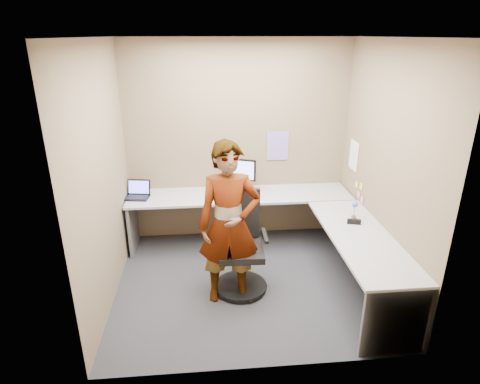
{
  "coord_description": "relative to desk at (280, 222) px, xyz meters",
  "views": [
    {
      "loc": [
        -0.45,
        -3.98,
        2.73
      ],
      "look_at": [
        -0.06,
        0.25,
        1.05
      ],
      "focal_mm": 30.0,
      "sensor_mm": 36.0,
      "label": 1
    }
  ],
  "objects": [
    {
      "name": "calendar_white",
      "position": [
        1.05,
        0.51,
        0.66
      ],
      "size": [
        0.01,
        0.28,
        0.38
      ],
      "primitive_type": "cube",
      "color": "white",
      "rests_on": "wall_right"
    },
    {
      "name": "sticky_note_d",
      "position": [
        1.05,
        0.31,
        0.33
      ],
      "size": [
        0.01,
        0.07,
        0.07
      ],
      "primitive_type": "cube",
      "color": "#F2E059",
      "rests_on": "wall_right"
    },
    {
      "name": "ground",
      "position": [
        -0.44,
        -0.39,
        -0.59
      ],
      "size": [
        3.0,
        3.0,
        0.0
      ],
      "primitive_type": "plane",
      "color": "#25252A",
      "rests_on": "ground"
    },
    {
      "name": "sticky_note_c",
      "position": [
        1.05,
        0.09,
        0.21
      ],
      "size": [
        0.01,
        0.07,
        0.07
      ],
      "primitive_type": "cube",
      "color": "pink",
      "rests_on": "wall_right"
    },
    {
      "name": "ceiling",
      "position": [
        -0.44,
        -0.39,
        2.11
      ],
      "size": [
        3.0,
        3.0,
        0.0
      ],
      "primitive_type": "plane",
      "rotation": [
        3.14,
        0.0,
        0.0
      ],
      "color": "white",
      "rests_on": "wall_back"
    },
    {
      "name": "sticky_note_b",
      "position": [
        1.05,
        0.21,
        0.23
      ],
      "size": [
        0.01,
        0.07,
        0.07
      ],
      "primitive_type": "cube",
      "color": "pink",
      "rests_on": "wall_right"
    },
    {
      "name": "desk",
      "position": [
        0.0,
        0.0,
        0.0
      ],
      "size": [
        2.98,
        2.58,
        0.73
      ],
      "color": "#A3A3A3",
      "rests_on": "ground"
    },
    {
      "name": "paper_ream",
      "position": [
        -0.42,
        0.66,
        0.17
      ],
      "size": [
        0.33,
        0.29,
        0.05
      ],
      "primitive_type": "cube",
      "rotation": [
        0.0,
        0.0,
        -0.39
      ],
      "color": "red",
      "rests_on": "desk"
    },
    {
      "name": "wall_right",
      "position": [
        1.06,
        -0.39,
        0.76
      ],
      "size": [
        0.0,
        2.7,
        2.7
      ],
      "primitive_type": "plane",
      "rotation": [
        1.57,
        0.0,
        -1.57
      ],
      "color": "brown",
      "rests_on": "ground"
    },
    {
      "name": "wall_left",
      "position": [
        -1.94,
        -0.39,
        0.76
      ],
      "size": [
        0.0,
        2.7,
        2.7
      ],
      "primitive_type": "plane",
      "rotation": [
        1.57,
        0.0,
        1.57
      ],
      "color": "brown",
      "rests_on": "ground"
    },
    {
      "name": "calendar_purple",
      "position": [
        0.11,
        0.9,
        0.71
      ],
      "size": [
        0.3,
        0.01,
        0.4
      ],
      "primitive_type": "cube",
      "color": "#846BB7",
      "rests_on": "wall_back"
    },
    {
      "name": "stapler",
      "position": [
        0.77,
        -0.42,
        0.17
      ],
      "size": [
        0.16,
        0.08,
        0.05
      ],
      "primitive_type": "cube",
      "rotation": [
        0.0,
        0.0,
        -0.27
      ],
      "color": "black",
      "rests_on": "desk"
    },
    {
      "name": "monitor",
      "position": [
        -0.43,
        0.67,
        0.44
      ],
      "size": [
        0.41,
        0.21,
        0.41
      ],
      "rotation": [
        0.0,
        0.0,
        -0.39
      ],
      "color": "black",
      "rests_on": "paper_ream"
    },
    {
      "name": "wall_back",
      "position": [
        -0.44,
        0.91,
        0.76
      ],
      "size": [
        3.0,
        0.0,
        3.0
      ],
      "primitive_type": "plane",
      "rotation": [
        1.57,
        0.0,
        0.0
      ],
      "color": "brown",
      "rests_on": "ground"
    },
    {
      "name": "origami",
      "position": [
        -0.59,
        0.36,
        0.17
      ],
      "size": [
        0.1,
        0.1,
        0.06
      ],
      "primitive_type": "cone",
      "color": "white",
      "rests_on": "desk"
    },
    {
      "name": "trackball_mouse",
      "position": [
        -0.59,
        0.54,
        0.17
      ],
      "size": [
        0.12,
        0.08,
        0.07
      ],
      "color": "#B7B7BC",
      "rests_on": "desk"
    },
    {
      "name": "laptop",
      "position": [
        -1.78,
        0.62,
        0.2
      ],
      "size": [
        0.34,
        0.3,
        0.22
      ],
      "rotation": [
        0.0,
        0.0,
        -0.16
      ],
      "color": "black",
      "rests_on": "desk"
    },
    {
      "name": "flower",
      "position": [
        0.81,
        -0.29,
        0.28
      ],
      "size": [
        0.07,
        0.07,
        0.22
      ],
      "color": "brown",
      "rests_on": "desk"
    },
    {
      "name": "person",
      "position": [
        -0.66,
        -0.63,
        0.3
      ],
      "size": [
        0.65,
        0.43,
        1.77
      ],
      "primitive_type": "imported",
      "rotation": [
        0.0,
        0.0,
        0.0
      ],
      "color": "#999399",
      "rests_on": "ground"
    },
    {
      "name": "office_chair",
      "position": [
        -0.53,
        -0.45,
        -0.13
      ],
      "size": [
        0.6,
        0.6,
        1.12
      ],
      "rotation": [
        0.0,
        0.0,
        -0.02
      ],
      "color": "black",
      "rests_on": "ground"
    },
    {
      "name": "sticky_note_a",
      "position": [
        1.05,
        0.16,
        0.36
      ],
      "size": [
        0.01,
        0.07,
        0.07
      ],
      "primitive_type": "cube",
      "color": "#F2E059",
      "rests_on": "wall_right"
    }
  ]
}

